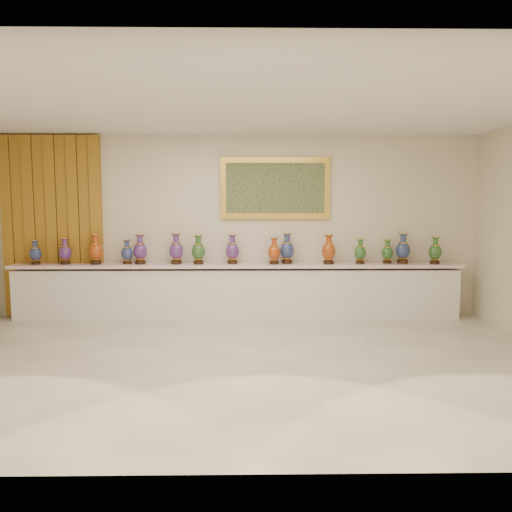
{
  "coord_description": "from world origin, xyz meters",
  "views": [
    {
      "loc": [
        0.19,
        -5.8,
        1.9
      ],
      "look_at": [
        0.3,
        1.7,
        1.09
      ],
      "focal_mm": 35.0,
      "sensor_mm": 36.0,
      "label": 1
    }
  ],
  "objects_px": {
    "counter": "(237,292)",
    "vase_0": "(35,253)",
    "vase_1": "(65,252)",
    "vase_2": "(96,251)"
  },
  "relations": [
    {
      "from": "counter",
      "to": "vase_0",
      "type": "relative_size",
      "value": 18.34
    },
    {
      "from": "vase_0",
      "to": "vase_1",
      "type": "height_order",
      "value": "vase_1"
    },
    {
      "from": "vase_1",
      "to": "vase_2",
      "type": "height_order",
      "value": "vase_2"
    },
    {
      "from": "vase_0",
      "to": "vase_2",
      "type": "bearing_deg",
      "value": 0.72
    },
    {
      "from": "counter",
      "to": "vase_1",
      "type": "relative_size",
      "value": 17.11
    },
    {
      "from": "counter",
      "to": "vase_2",
      "type": "distance_m",
      "value": 2.38
    },
    {
      "from": "counter",
      "to": "vase_2",
      "type": "bearing_deg",
      "value": -179.12
    },
    {
      "from": "counter",
      "to": "vase_1",
      "type": "height_order",
      "value": "vase_1"
    },
    {
      "from": "counter",
      "to": "vase_1",
      "type": "bearing_deg",
      "value": -179.81
    },
    {
      "from": "counter",
      "to": "vase_0",
      "type": "xyz_separation_m",
      "value": [
        -3.24,
        -0.05,
        0.64
      ]
    }
  ]
}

